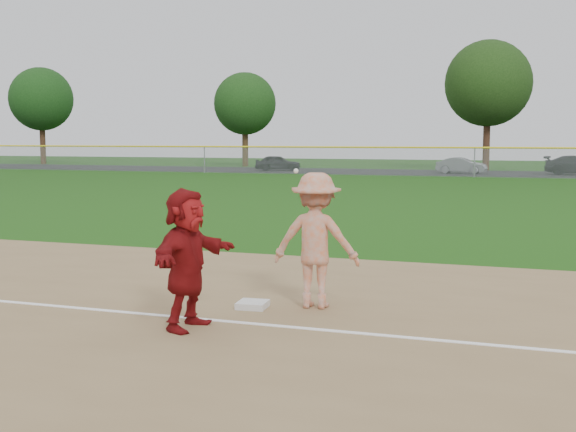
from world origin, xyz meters
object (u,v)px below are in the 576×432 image
(base_runner, at_px, (187,259))
(car_left, at_px, (278,163))
(first_base, at_px, (253,305))
(car_mid, at_px, (461,166))

(base_runner, xyz_separation_m, car_left, (-15.43, 46.46, -0.34))
(first_base, xyz_separation_m, car_mid, (-1.24, 44.88, 0.54))
(first_base, bearing_deg, base_runner, -105.92)
(car_left, bearing_deg, base_runner, 179.95)
(base_runner, height_order, car_mid, base_runner)
(first_base, xyz_separation_m, car_left, (-15.83, 45.06, 0.57))
(base_runner, bearing_deg, first_base, -9.81)
(base_runner, relative_size, car_left, 0.52)
(car_left, height_order, car_mid, car_left)
(base_runner, height_order, car_left, base_runner)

